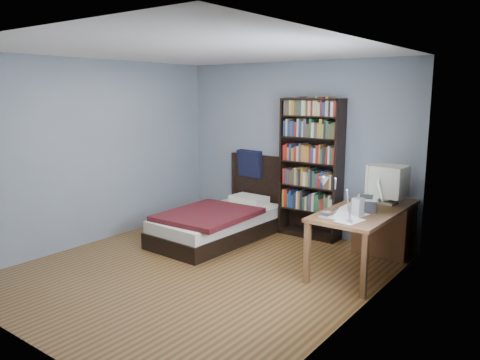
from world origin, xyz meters
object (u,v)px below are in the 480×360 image
(desk, at_px, (379,225))
(crt_monitor, at_px, (387,182))
(bookshelf, at_px, (311,169))
(bed, at_px, (222,220))
(laptop, at_px, (369,202))
(soda_can, at_px, (365,199))
(keyboard, at_px, (355,207))
(speaker, at_px, (358,207))
(desk_lamp, at_px, (328,186))

(desk, xyz_separation_m, crt_monitor, (0.09, -0.06, 0.58))
(bookshelf, distance_m, bed, 1.46)
(laptop, relative_size, soda_can, 3.08)
(laptop, bearing_deg, keyboard, 176.61)
(crt_monitor, bearing_deg, bed, -167.72)
(laptop, xyz_separation_m, speaker, (-0.01, -0.29, -0.01))
(desk, relative_size, bookshelf, 0.85)
(bookshelf, bearing_deg, laptop, -34.36)
(desk_lamp, distance_m, keyboard, 1.05)
(desk, distance_m, desk_lamp, 1.67)
(bookshelf, bearing_deg, speaker, -43.17)
(speaker, bearing_deg, desk_lamp, -84.37)
(desk_lamp, height_order, keyboard, desk_lamp)
(keyboard, distance_m, speaker, 0.36)
(soda_can, bearing_deg, bookshelf, 153.61)
(speaker, relative_size, bookshelf, 0.10)
(crt_monitor, relative_size, soda_can, 3.80)
(crt_monitor, distance_m, soda_can, 0.33)
(crt_monitor, distance_m, speaker, 0.80)
(desk_lamp, height_order, speaker, desk_lamp)
(laptop, xyz_separation_m, desk_lamp, (-0.06, -0.94, 0.32))
(desk_lamp, distance_m, soda_can, 1.31)
(laptop, bearing_deg, desk_lamp, -93.51)
(desk_lamp, height_order, bed, desk_lamp)
(bookshelf, bearing_deg, keyboard, -38.39)
(laptop, relative_size, bookshelf, 0.19)
(bed, bearing_deg, desk_lamp, -24.38)
(laptop, xyz_separation_m, bookshelf, (-1.19, 0.82, 0.16))
(laptop, xyz_separation_m, soda_can, (-0.17, 0.31, -0.04))
(desk, bearing_deg, crt_monitor, -34.09)
(keyboard, xyz_separation_m, speaker, (0.17, -0.30, 0.08))
(desk, relative_size, desk_lamp, 3.15)
(keyboard, distance_m, bed, 2.05)
(desk_lamp, xyz_separation_m, bed, (-2.11, 0.96, -0.90))
(desk_lamp, relative_size, speaker, 2.67)
(speaker, bearing_deg, keyboard, 128.39)
(keyboard, height_order, bed, bed)
(crt_monitor, bearing_deg, keyboard, -112.45)
(speaker, height_order, bed, bed)
(speaker, bearing_deg, laptop, 97.68)
(desk, distance_m, bed, 2.18)
(keyboard, relative_size, bookshelf, 0.25)
(soda_can, relative_size, bookshelf, 0.06)
(laptop, distance_m, keyboard, 0.20)
(desk_lamp, distance_m, speaker, 0.73)
(keyboard, height_order, bookshelf, bookshelf)
(speaker, xyz_separation_m, bookshelf, (-1.18, 1.11, 0.16))
(bookshelf, relative_size, bed, 0.95)
(laptop, relative_size, keyboard, 0.77)
(desk_lamp, height_order, bookshelf, bookshelf)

